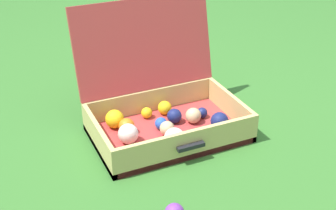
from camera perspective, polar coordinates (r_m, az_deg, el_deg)
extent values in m
plane|color=#336B28|center=(1.86, 0.77, -4.97)|extent=(16.00, 16.00, 0.00)
cube|color=#B23838|center=(1.92, 0.00, -3.42)|extent=(0.61, 0.39, 0.03)
cube|color=tan|center=(1.81, -8.53, -4.12)|extent=(0.02, 0.39, 0.12)
cube|color=tan|center=(2.01, 7.63, -0.32)|extent=(0.02, 0.39, 0.12)
cube|color=tan|center=(1.75, 2.51, -4.97)|extent=(0.57, 0.02, 0.12)
cube|color=tan|center=(2.04, -2.15, 0.30)|extent=(0.57, 0.02, 0.12)
cube|color=#B23838|center=(1.98, -2.92, 7.37)|extent=(0.61, 0.11, 0.38)
cube|color=black|center=(1.73, 2.83, -5.11)|extent=(0.11, 0.02, 0.02)
sphere|color=orange|center=(1.88, -5.08, -2.59)|extent=(0.07, 0.07, 0.07)
sphere|color=navy|center=(1.99, 4.19, -0.94)|extent=(0.05, 0.05, 0.05)
sphere|color=navy|center=(1.91, 6.33, -1.97)|extent=(0.07, 0.07, 0.07)
sphere|color=yellow|center=(2.01, -0.40, -0.34)|extent=(0.06, 0.06, 0.06)
sphere|color=yellow|center=(1.92, -6.54, -1.70)|extent=(0.08, 0.08, 0.08)
sphere|color=blue|center=(1.91, -0.87, -2.26)|extent=(0.05, 0.05, 0.05)
sphere|color=white|center=(1.78, 0.80, -4.08)|extent=(0.08, 0.08, 0.08)
sphere|color=navy|center=(1.83, 4.30, -3.79)|extent=(0.06, 0.06, 0.06)
sphere|color=#D1B784|center=(1.86, -0.11, -2.88)|extent=(0.06, 0.06, 0.06)
sphere|color=white|center=(1.82, -4.89, -3.52)|extent=(0.08, 0.08, 0.08)
sphere|color=yellow|center=(1.99, -2.62, -0.96)|extent=(0.05, 0.05, 0.05)
sphere|color=navy|center=(1.95, 0.78, -1.34)|extent=(0.06, 0.06, 0.06)
sphere|color=#D1B784|center=(1.95, 3.12, -1.30)|extent=(0.07, 0.07, 0.07)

